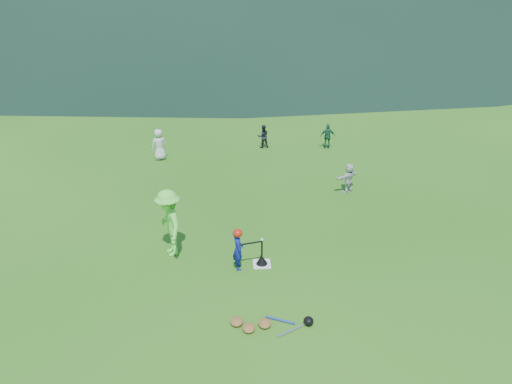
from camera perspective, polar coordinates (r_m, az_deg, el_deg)
ground at (r=13.07m, az=0.67°, el=-8.25°), size 120.00×120.00×0.00m
home_plate at (r=13.06m, az=0.67°, el=-8.22°), size 0.45×0.45×0.02m
baseball at (r=12.68m, az=0.69°, el=-5.47°), size 0.08×0.08×0.08m
batter_child at (r=12.64m, az=-2.07°, el=-6.57°), size 0.31×0.43×1.10m
adult_coach at (r=13.24m, az=-9.91°, el=-3.51°), size 1.05×1.36×1.85m
fielder_a at (r=19.86m, az=-11.01°, el=5.35°), size 0.71×0.62×1.23m
fielder_b at (r=20.82m, az=0.81°, el=6.38°), size 0.54×0.45×0.98m
fielder_c at (r=20.93m, az=8.20°, el=6.31°), size 0.63×0.32×1.04m
fielder_d at (r=17.05m, az=10.54°, el=1.62°), size 0.95×0.77×1.01m
batting_tee at (r=13.00m, az=0.67°, el=-7.78°), size 0.30×0.30×0.68m
batter_gear at (r=12.42m, az=-1.99°, el=-4.81°), size 0.73×0.26×0.46m
equipment_pile at (r=11.10m, az=1.01°, el=-14.81°), size 1.80×0.71×0.19m
outfield_fence at (r=39.42m, az=-2.33°, el=15.66°), size 70.07×0.08×1.33m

